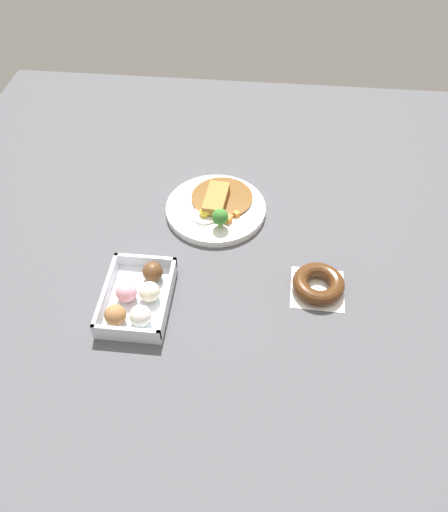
{
  "coord_description": "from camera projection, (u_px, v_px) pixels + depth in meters",
  "views": [
    {
      "loc": [
        -0.77,
        -0.08,
        0.86
      ],
      "look_at": [
        -0.02,
        -0.0,
        0.03
      ],
      "focal_mm": 35.09,
      "sensor_mm": 36.0,
      "label": 1
    }
  ],
  "objects": [
    {
      "name": "curry_plate",
      "position": [
        216.0,
        207.0,
        1.25
      ],
      "size": [
        0.25,
        0.25,
        0.07
      ],
      "color": "white",
      "rests_on": "ground_plane"
    },
    {
      "name": "chocolate_ring_donut",
      "position": [
        318.0,
        284.0,
        1.08
      ],
      "size": [
        0.12,
        0.12,
        0.04
      ],
      "color": "white",
      "rests_on": "ground_plane"
    },
    {
      "name": "ground_plane",
      "position": [
        224.0,
        257.0,
        1.16
      ],
      "size": [
        1.6,
        1.6,
        0.0
      ],
      "primitive_type": "plane",
      "color": "#4C4C51"
    },
    {
      "name": "donut_box",
      "position": [
        137.0,
        298.0,
        1.05
      ],
      "size": [
        0.2,
        0.14,
        0.06
      ],
      "color": "silver",
      "rests_on": "ground_plane"
    }
  ]
}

